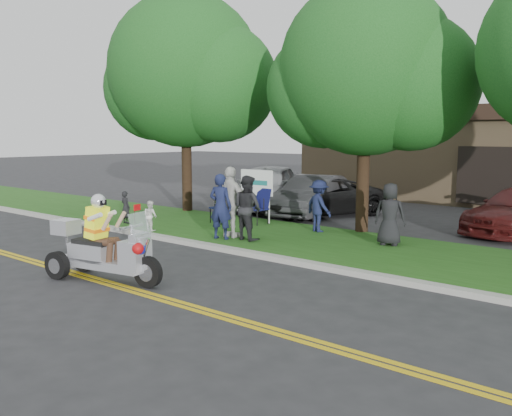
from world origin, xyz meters
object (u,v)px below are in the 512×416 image
Objects in this scene: trike_scooter at (102,250)px; parked_car_left at (313,196)px; parked_car_mid at (317,197)px; spectator_adult_right at (231,202)px; parked_car_far_left at (267,186)px; spectator_adult_left at (221,206)px; lawn_chair_a at (224,203)px; lawn_chair_b at (260,204)px; spectator_adult_mid at (247,208)px.

trike_scooter is 9.96m from parked_car_left.
parked_car_left reaches higher than parked_car_mid.
spectator_adult_right reaches higher than parked_car_mid.
parked_car_far_left is 2.39m from parked_car_left.
spectator_adult_left is 0.91× the size of spectator_adult_right.
spectator_adult_right reaches higher than parked_car_far_left.
spectator_adult_left is at bearing -43.22° from lawn_chair_a.
lawn_chair_b is 0.21× the size of parked_car_far_left.
spectator_adult_left is 0.40× the size of parked_car_left.
lawn_chair_a is 1.02× the size of lawn_chair_b.
spectator_adult_left is 5.68m from parked_car_left.
spectator_adult_right is at bearing -115.03° from spectator_adult_left.
lawn_chair_b is at bearing -68.04° from parked_car_mid.
lawn_chair_b is 0.63× the size of spectator_adult_left.
parked_car_mid reaches higher than lawn_chair_b.
lawn_chair_a is 0.65× the size of spectator_adult_mid.
spectator_adult_left reaches higher than lawn_chair_a.
lawn_chair_a is at bearing -92.99° from parked_car_far_left.
spectator_adult_left reaches higher than parked_car_mid.
parked_car_mid is at bearing -29.27° from parked_car_far_left.
trike_scooter is 0.51× the size of parked_car_far_left.
lawn_chair_a is 0.64× the size of spectator_adult_left.
trike_scooter is at bearing -62.01° from lawn_chair_a.
trike_scooter reaches higher than parked_car_mid.
lawn_chair_a is at bearing -46.58° from spectator_adult_right.
spectator_adult_left is 0.34× the size of parked_car_far_left.
trike_scooter is at bearing -91.58° from parked_car_far_left.
parked_car_far_left is at bearing 115.70° from lawn_chair_a.
lawn_chair_a reaches higher than lawn_chair_b.
trike_scooter is 1.50× the size of spectator_adult_left.
parked_car_left is (-0.82, 5.61, -0.26)m from spectator_adult_left.
spectator_adult_mid is 0.89× the size of spectator_adult_right.
spectator_adult_mid is at bearing -29.26° from lawn_chair_a.
parked_car_left is (-1.45, 5.25, -0.24)m from spectator_adult_mid.
lawn_chair_a is 4.20m from parked_car_far_left.
spectator_adult_mid reaches higher than trike_scooter.
spectator_adult_right is (1.83, -1.72, 0.33)m from lawn_chair_a.
spectator_adult_mid is 0.58m from spectator_adult_right.
spectator_adult_left is (0.77, -2.61, 0.26)m from lawn_chair_b.
parked_car_far_left is at bearing -63.59° from spectator_adult_right.
trike_scooter is 2.40× the size of lawn_chair_b.
spectator_adult_left is (1.77, -2.05, 0.25)m from lawn_chair_a.
spectator_adult_right is 0.37× the size of parked_car_far_left.
spectator_adult_mid is at bearing -49.99° from lawn_chair_b.
spectator_adult_right reaches higher than spectator_adult_left.
trike_scooter reaches higher than lawn_chair_b.
spectator_adult_left reaches higher than parked_car_left.
parked_car_mid is (-1.44, 9.93, 0.06)m from trike_scooter.
spectator_adult_right is 0.44× the size of parked_car_left.
trike_scooter is at bearing -69.13° from lawn_chair_b.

